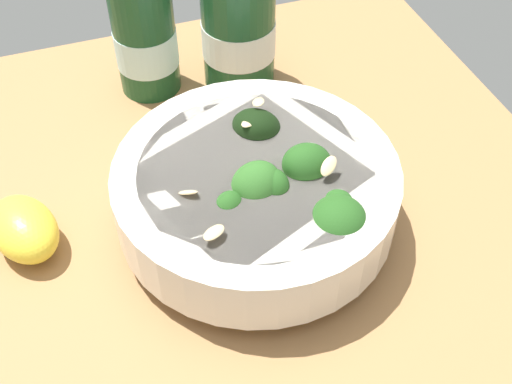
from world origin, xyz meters
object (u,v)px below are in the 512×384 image
at_px(bowl_of_broccoli, 258,191).
at_px(bottle_tall, 238,29).
at_px(lemon_wedge, 24,229).
at_px(bottle_short, 145,34).

xyz_separation_m(bowl_of_broccoli, bottle_tall, (0.05, 0.20, 0.02)).
height_order(lemon_wedge, bottle_short, bottle_short).
height_order(lemon_wedge, bottle_tall, bottle_tall).
relative_size(bowl_of_broccoli, bottle_short, 1.61).
bearing_deg(bottle_short, bottle_tall, -13.62).
bearing_deg(bottle_tall, bottle_short, 166.38).
relative_size(lemon_wedge, bottle_short, 0.51).
bearing_deg(lemon_wedge, bowl_of_broccoli, -12.46).
distance_m(lemon_wedge, bottle_short, 0.23).
bearing_deg(bottle_short, lemon_wedge, -129.15).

